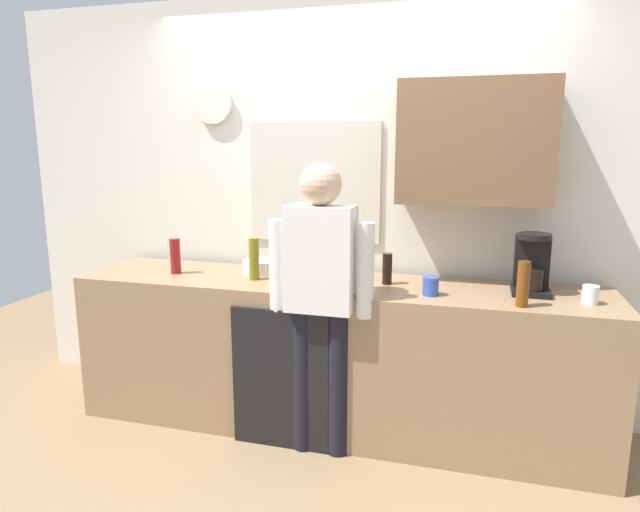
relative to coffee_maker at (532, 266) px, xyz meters
The scene contains 14 objects.
ground_plane 1.55m from the coffee_maker, 161.23° to the right, with size 8.00×8.00×0.00m, color #8C6D4C.
kitchen_counter 1.23m from the coffee_maker, behind, with size 3.09×0.64×0.90m, color #937251.
dishwasher_panel 1.51m from the coffee_maker, 162.99° to the right, with size 0.56×0.02×0.81m, color black.
back_wall_assembly 1.09m from the coffee_maker, 161.28° to the left, with size 4.69×0.42×2.60m.
coffee_maker is the anchor object (origin of this frame).
bottle_amber_beer 0.30m from the coffee_maker, 102.45° to the right, with size 0.06×0.06×0.23m, color brown.
bottle_dark_sauce 0.78m from the coffee_maker, behind, with size 0.06×0.06×0.18m, color black.
bottle_olive_oil 1.56m from the coffee_maker, behind, with size 0.06×0.06×0.25m, color olive.
bottle_red_vinegar 2.09m from the coffee_maker, behind, with size 0.06×0.06×0.22m, color maroon.
cup_white_mug 0.32m from the coffee_maker, 28.17° to the right, with size 0.08×0.08×0.10m, color white.
cup_blue_mug 0.56m from the coffee_maker, 159.16° to the right, with size 0.08×0.08×0.10m, color #3351B2.
mixing_bowl 1.59m from the coffee_maker, behind, with size 0.22×0.22×0.08m, color white.
dish_soap 1.39m from the coffee_maker, behind, with size 0.06×0.06×0.18m.
person_at_sink 1.14m from the coffee_maker, 161.23° to the right, with size 0.57×0.22×1.60m.
Camera 1 is at (0.77, -2.74, 1.69)m, focal length 31.06 mm.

